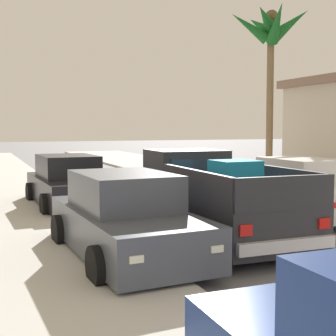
{
  "coord_description": "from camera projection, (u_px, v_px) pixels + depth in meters",
  "views": [
    {
      "loc": [
        -5.23,
        -1.81,
        2.33
      ],
      "look_at": [
        -0.23,
        10.31,
        1.2
      ],
      "focal_mm": 49.72,
      "sensor_mm": 36.0,
      "label": 1
    }
  ],
  "objects": [
    {
      "name": "curb_right",
      "position": [
        255.0,
        193.0,
        16.35
      ],
      "size": [
        0.16,
        60.0,
        0.1
      ],
      "primitive_type": "cube",
      "color": "silver",
      "rests_on": "ground"
    },
    {
      "name": "palm_tree_left_back",
      "position": [
        271.0,
        35.0,
        21.14
      ],
      "size": [
        3.86,
        3.63,
        7.77
      ],
      "color": "brown",
      "rests_on": "ground"
    },
    {
      "name": "car_right_near",
      "position": [
        125.0,
        219.0,
        8.29
      ],
      "size": [
        2.17,
        4.32,
        1.54
      ],
      "color": "#474C56",
      "rests_on": "ground"
    },
    {
      "name": "sidewalk_right",
      "position": [
        283.0,
        191.0,
        16.8
      ],
      "size": [
        5.13,
        60.0,
        0.12
      ],
      "primitive_type": "cube",
      "color": "beige",
      "rests_on": "ground"
    },
    {
      "name": "curb_left",
      "position": [
        31.0,
        207.0,
        13.46
      ],
      "size": [
        0.16,
        60.0,
        0.1
      ],
      "primitive_type": "cube",
      "color": "silver",
      "rests_on": "ground"
    },
    {
      "name": "car_right_mid",
      "position": [
        300.0,
        189.0,
        12.32
      ],
      "size": [
        2.09,
        4.29,
        1.54
      ],
      "color": "silver",
      "rests_on": "ground"
    },
    {
      "name": "car_left_near",
      "position": [
        68.0,
        183.0,
        13.62
      ],
      "size": [
        2.15,
        4.32,
        1.54
      ],
      "color": "black",
      "rests_on": "ground"
    },
    {
      "name": "pickup_truck",
      "position": [
        211.0,
        199.0,
        10.08
      ],
      "size": [
        2.33,
        5.26,
        1.8
      ],
      "color": "#28282D",
      "rests_on": "ground"
    }
  ]
}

